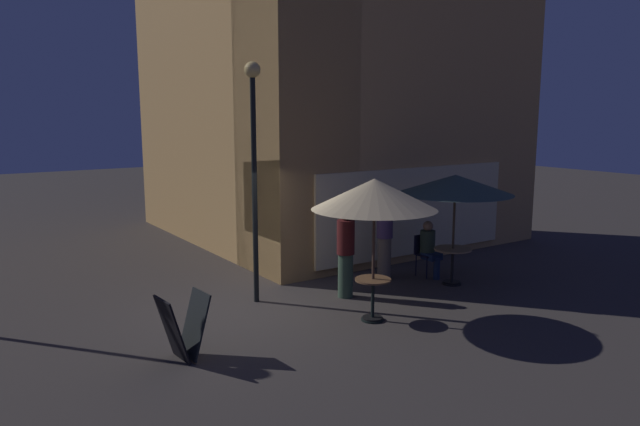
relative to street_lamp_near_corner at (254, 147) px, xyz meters
name	(u,v)px	position (x,y,z in m)	size (l,w,h in m)	color
ground_plane	(252,312)	(-0.36, -0.52, -2.98)	(60.00, 60.00, 0.00)	#3C3632
cafe_building	(310,82)	(3.49, 3.45, 1.39)	(8.36, 9.03, 8.76)	tan
street_lamp_near_corner	(254,147)	(0.00, 0.00, 0.00)	(0.30, 0.30, 4.51)	black
menu_sandwich_board	(183,327)	(-2.17, -1.82, -2.48)	(0.71, 0.60, 0.97)	black
cafe_table_0	(373,292)	(1.19, -2.08, -2.47)	(0.63, 0.63, 0.75)	black
cafe_table_1	(453,257)	(3.99, -1.29, -2.40)	(0.79, 0.79, 0.78)	black
patio_umbrella_0	(374,195)	(1.19, -2.08, -0.75)	(2.16, 2.16, 2.50)	black
patio_umbrella_1	(455,185)	(3.99, -1.29, -0.86)	(2.38, 2.38, 2.34)	black
cafe_chair_0	(424,251)	(3.98, -0.45, -2.41)	(0.43, 0.43, 0.92)	black
patron_seated_0	(429,246)	(3.98, -0.59, -2.27)	(0.33, 0.54, 1.25)	#1B2A4A
patron_standing_1	(384,241)	(3.04, -0.18, -2.13)	(0.35, 0.35, 1.70)	#796854
patron_standing_2	(346,254)	(1.59, -0.73, -2.10)	(0.35, 0.35, 1.74)	#354C39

